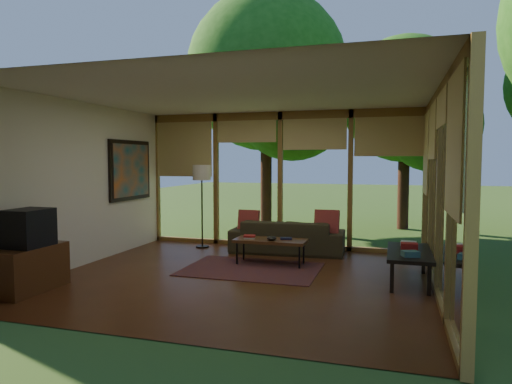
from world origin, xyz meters
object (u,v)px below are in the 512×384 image
(sofa, at_px, (287,236))
(floor_lamp, at_px, (202,177))
(television, at_px, (29,228))
(side_console, at_px, (409,254))
(coffee_table, at_px, (270,241))
(media_cabinet, at_px, (29,269))

(sofa, height_order, floor_lamp, floor_lamp)
(television, bearing_deg, sofa, 52.08)
(side_console, bearing_deg, coffee_table, 166.76)
(media_cabinet, xyz_separation_m, floor_lamp, (0.99, 3.49, 1.11))
(television, distance_m, coffee_table, 3.63)
(coffee_table, distance_m, side_console, 2.25)
(media_cabinet, bearing_deg, floor_lamp, 74.17)
(television, distance_m, side_console, 5.23)
(sofa, relative_size, floor_lamp, 1.28)
(sofa, bearing_deg, television, 48.98)
(sofa, relative_size, coffee_table, 1.76)
(sofa, relative_size, television, 3.84)
(television, bearing_deg, coffee_table, 42.34)
(floor_lamp, xyz_separation_m, side_console, (3.88, -1.57, -1.00))
(television, height_order, coffee_table, television)
(media_cabinet, distance_m, floor_lamp, 3.79)
(floor_lamp, bearing_deg, side_console, -22.06)
(media_cabinet, height_order, side_console, media_cabinet)
(floor_lamp, bearing_deg, media_cabinet, -105.83)
(side_console, bearing_deg, television, -158.48)
(media_cabinet, height_order, coffee_table, media_cabinet)
(floor_lamp, xyz_separation_m, coffee_table, (1.70, -1.06, -1.01))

